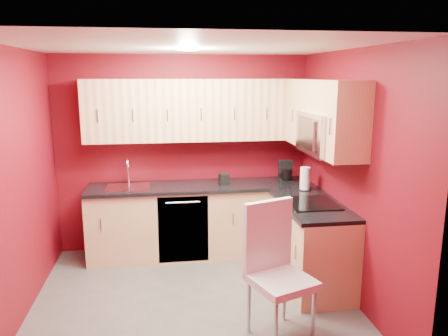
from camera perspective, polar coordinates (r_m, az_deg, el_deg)
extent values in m
plane|color=#54514F|center=(4.65, -3.97, -16.86)|extent=(3.20, 3.20, 0.00)
plane|color=white|center=(4.08, -4.50, 15.59)|extent=(3.20, 3.20, 0.00)
plane|color=#61090F|center=(5.66, -5.29, 1.86)|extent=(3.20, 0.00, 3.20)
plane|color=#61090F|center=(2.76, -1.98, -9.07)|extent=(3.20, 0.00, 3.20)
plane|color=#61090F|center=(4.39, -25.56, -2.27)|extent=(0.00, 3.00, 3.00)
plane|color=#61090F|center=(4.58, 16.16, -0.98)|extent=(0.00, 3.00, 3.00)
cube|color=tan|center=(5.59, -2.91, -6.88)|extent=(2.80, 0.60, 0.87)
cube|color=tan|center=(4.93, 11.18, -9.72)|extent=(0.60, 1.30, 0.87)
cube|color=black|center=(5.44, -2.94, -2.40)|extent=(2.80, 0.63, 0.04)
cube|color=black|center=(4.77, 11.29, -4.71)|extent=(0.63, 1.27, 0.04)
cube|color=#E9BF84|center=(5.42, -3.19, 7.58)|extent=(2.80, 0.35, 0.75)
cube|color=#E9BF84|center=(5.23, 10.88, 7.22)|extent=(0.35, 0.57, 0.75)
cube|color=#E9BF84|center=(4.16, 16.05, 5.78)|extent=(0.35, 0.22, 0.75)
cube|color=#E9BF84|center=(4.59, 13.70, 9.09)|extent=(0.35, 0.76, 0.33)
cube|color=silver|center=(4.62, 13.18, 4.45)|extent=(0.40, 0.76, 0.42)
cube|color=black|center=(4.55, 10.94, 4.44)|extent=(0.02, 0.62, 0.33)
cylinder|color=silver|center=(4.33, 11.67, 4.03)|extent=(0.02, 0.02, 0.29)
cube|color=black|center=(4.73, 11.39, -4.54)|extent=(0.50, 0.55, 0.01)
cube|color=silver|center=(5.43, -12.45, -2.54)|extent=(0.52, 0.42, 0.02)
cylinder|color=silver|center=(5.59, -12.37, -0.69)|extent=(0.02, 0.02, 0.26)
torus|color=silver|center=(5.50, -12.48, 0.47)|extent=(0.02, 0.16, 0.16)
cylinder|color=silver|center=(5.44, -12.50, -0.29)|extent=(0.02, 0.02, 0.12)
cube|color=black|center=(5.30, -5.33, -8.00)|extent=(0.60, 0.02, 0.82)
cylinder|color=white|center=(4.38, -4.76, 15.15)|extent=(0.20, 0.20, 0.01)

